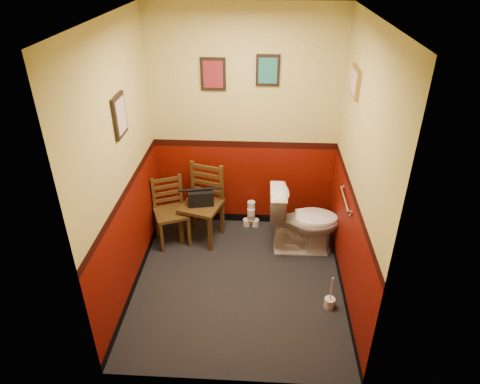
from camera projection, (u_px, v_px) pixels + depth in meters
name	position (u px, v px, depth m)	size (l,w,h in m)	color
floor	(239.00, 283.00, 4.65)	(2.20, 2.40, 0.00)	black
ceiling	(238.00, 18.00, 3.29)	(2.20, 2.40, 0.00)	silver
wall_back	(245.00, 125.00, 5.00)	(2.20, 2.70, 0.00)	#5A0C04
wall_front	(228.00, 254.00, 2.93)	(2.20, 2.70, 0.00)	#5A0C04
wall_left	(122.00, 170.00, 4.02)	(2.40, 2.70, 0.00)	#5A0C04
wall_right	(358.00, 176.00, 3.91)	(2.40, 2.70, 0.00)	#5A0C04
grab_bar	(345.00, 199.00, 4.33)	(0.05, 0.56, 0.06)	silver
framed_print_back_a	(213.00, 74.00, 4.70)	(0.28, 0.04, 0.36)	black
framed_print_back_b	(268.00, 70.00, 4.64)	(0.26, 0.04, 0.34)	black
framed_print_left	(120.00, 116.00, 3.85)	(0.04, 0.30, 0.38)	black
framed_print_right	(355.00, 82.00, 4.08)	(0.04, 0.34, 0.28)	olive
toilet	(304.00, 221.00, 4.97)	(0.46, 0.82, 0.81)	white
toilet_brush	(330.00, 302.00, 4.31)	(0.11, 0.11, 0.38)	silver
chair_left	(171.00, 211.00, 5.13)	(0.50, 0.50, 0.82)	#442F14
chair_right	(203.00, 204.00, 5.15)	(0.55, 0.55, 0.95)	#442F14
handbag	(201.00, 198.00, 5.06)	(0.32, 0.20, 0.22)	black
tp_stack	(251.00, 216.00, 5.51)	(0.21, 0.13, 0.36)	silver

